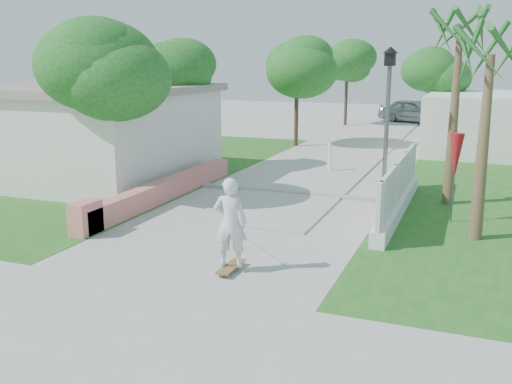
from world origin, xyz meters
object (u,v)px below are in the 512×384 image
at_px(patio_umbrella, 456,158).
at_px(parked_car, 414,111).
at_px(skateboarder, 227,219).
at_px(street_lamp, 387,121).
at_px(bollard, 330,157).
at_px(dog, 229,229).

distance_m(patio_umbrella, parked_car, 24.63).
bearing_deg(patio_umbrella, parked_car, 98.41).
bearing_deg(skateboarder, street_lamp, -127.83).
distance_m(street_lamp, bollard, 5.56).
xyz_separation_m(street_lamp, bollard, (-2.70, 4.50, -1.84)).
distance_m(bollard, dog, 8.80).
height_order(street_lamp, dog, street_lamp).
relative_size(street_lamp, dog, 8.75).
height_order(street_lamp, patio_umbrella, street_lamp).
bearing_deg(skateboarder, parked_car, -105.57).
height_order(skateboarder, dog, skateboarder).
relative_size(street_lamp, skateboarder, 1.67).
relative_size(bollard, parked_car, 0.23).
bearing_deg(bollard, patio_umbrella, -50.09).
distance_m(dog, parked_car, 27.67).
height_order(dog, parked_car, parked_car).
bearing_deg(patio_umbrella, skateboarder, -133.82).
xyz_separation_m(street_lamp, dog, (-2.91, -4.29, -2.23)).
bearing_deg(bollard, parked_car, 86.96).
xyz_separation_m(bollard, skateboarder, (0.30, -9.98, 0.23)).
bearing_deg(parked_car, bollard, -164.94).
distance_m(skateboarder, parked_car, 28.84).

